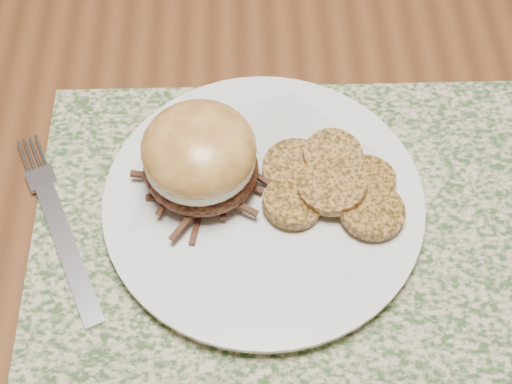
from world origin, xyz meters
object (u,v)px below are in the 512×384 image
(dinner_plate, at_px, (264,202))
(fork, at_px, (58,223))
(dining_table, at_px, (331,75))
(pork_sandwich, at_px, (200,157))

(dinner_plate, relative_size, fork, 1.34)
(dining_table, height_order, pork_sandwich, pork_sandwich)
(dinner_plate, xyz_separation_m, fork, (-0.18, -0.01, -0.01))
(dinner_plate, height_order, fork, dinner_plate)
(fork, bearing_deg, pork_sandwich, -9.67)
(pork_sandwich, distance_m, fork, 0.14)
(dinner_plate, bearing_deg, dining_table, 69.29)
(dinner_plate, distance_m, fork, 0.18)
(fork, bearing_deg, dinner_plate, -19.36)
(dining_table, xyz_separation_m, dinner_plate, (-0.09, -0.23, 0.09))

